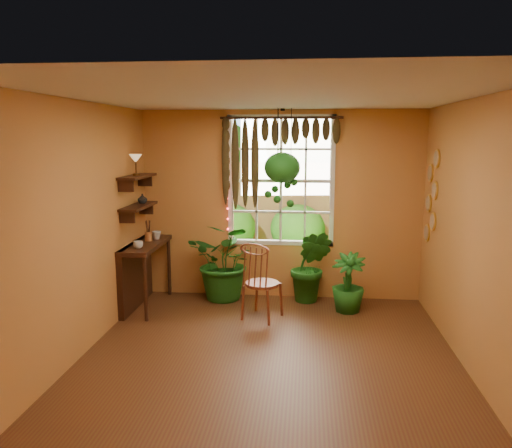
{
  "coord_description": "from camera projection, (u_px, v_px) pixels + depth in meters",
  "views": [
    {
      "loc": [
        0.37,
        -4.84,
        2.32
      ],
      "look_at": [
        -0.24,
        1.15,
        1.27
      ],
      "focal_mm": 35.0,
      "sensor_mm": 36.0,
      "label": 1
    }
  ],
  "objects": [
    {
      "name": "counter_ledge",
      "position": [
        139.0,
        267.0,
        6.84
      ],
      "size": [
        0.4,
        1.2,
        0.9
      ],
      "color": "#35170E",
      "rests_on": "floor"
    },
    {
      "name": "potted_plant_right",
      "position": [
        348.0,
        283.0,
        6.66
      ],
      "size": [
        0.55,
        0.55,
        0.79
      ],
      "primitive_type": "imported",
      "rotation": [
        0.0,
        0.0,
        -0.27
      ],
      "color": "#164F15",
      "rests_on": "floor"
    },
    {
      "name": "shelf_lower",
      "position": [
        139.0,
        206.0,
        6.7
      ],
      "size": [
        0.25,
        0.9,
        0.04
      ],
      "primitive_type": "cube",
      "color": "#35170E",
      "rests_on": "wall_left"
    },
    {
      "name": "cup_a",
      "position": [
        138.0,
        245.0,
        6.42
      ],
      "size": [
        0.14,
        0.14,
        0.1
      ],
      "primitive_type": "imported",
      "rotation": [
        0.0,
        0.0,
        -0.16
      ],
      "color": "silver",
      "rests_on": "counter_ledge"
    },
    {
      "name": "floor",
      "position": [
        268.0,
        363.0,
        5.18
      ],
      "size": [
        4.5,
        4.5,
        0.0
      ],
      "primitive_type": "plane",
      "color": "#533217",
      "rests_on": "ground"
    },
    {
      "name": "windsor_chair",
      "position": [
        261.0,
        293.0,
        6.4
      ],
      "size": [
        0.57,
        0.59,
        1.17
      ],
      "rotation": [
        0.0,
        0.0,
        -0.4
      ],
      "color": "brown",
      "rests_on": "floor"
    },
    {
      "name": "brush_jar",
      "position": [
        148.0,
        231.0,
        6.88
      ],
      "size": [
        0.1,
        0.1,
        0.36
      ],
      "color": "#96572B",
      "rests_on": "counter_ledge"
    },
    {
      "name": "ceiling",
      "position": [
        269.0,
        96.0,
        4.72
      ],
      "size": [
        4.5,
        4.5,
        0.0
      ],
      "primitive_type": "plane",
      "rotation": [
        3.14,
        0.0,
        0.0
      ],
      "color": "silver",
      "rests_on": "wall_back"
    },
    {
      "name": "wall_right",
      "position": [
        478.0,
        240.0,
        4.75
      ],
      "size": [
        0.0,
        4.5,
        4.5
      ],
      "primitive_type": "plane",
      "rotation": [
        1.57,
        0.0,
        -1.57
      ],
      "color": "#BC7A40",
      "rests_on": "floor"
    },
    {
      "name": "potted_plant_mid",
      "position": [
        311.0,
        266.0,
        7.03
      ],
      "size": [
        0.66,
        0.58,
        1.04
      ],
      "primitive_type": "imported",
      "rotation": [
        0.0,
        0.0,
        -0.23
      ],
      "color": "#164F15",
      "rests_on": "floor"
    },
    {
      "name": "valance_vine",
      "position": [
        275.0,
        140.0,
        6.91
      ],
      "size": [
        1.7,
        0.12,
        1.1
      ],
      "color": "#35170E",
      "rests_on": "window"
    },
    {
      "name": "tiffany_lamp",
      "position": [
        136.0,
        160.0,
        6.5
      ],
      "size": [
        0.17,
        0.17,
        0.28
      ],
      "color": "#553418",
      "rests_on": "shelf_upper"
    },
    {
      "name": "string_lights",
      "position": [
        227.0,
        177.0,
        7.1
      ],
      "size": [
        0.03,
        0.03,
        1.54
      ],
      "primitive_type": null,
      "color": "#FF2633",
      "rests_on": "window"
    },
    {
      "name": "shelf_upper",
      "position": [
        137.0,
        177.0,
        6.63
      ],
      "size": [
        0.25,
        0.9,
        0.04
      ],
      "primitive_type": "cube",
      "color": "#35170E",
      "rests_on": "wall_left"
    },
    {
      "name": "wall_left",
      "position": [
        76.0,
        232.0,
        5.15
      ],
      "size": [
        0.0,
        4.5,
        4.5
      ],
      "primitive_type": "plane",
      "rotation": [
        1.57,
        0.0,
        1.57
      ],
      "color": "#BC7A40",
      "rests_on": "floor"
    },
    {
      "name": "hanging_basket",
      "position": [
        282.0,
        170.0,
        6.84
      ],
      "size": [
        0.49,
        0.49,
        1.34
      ],
      "color": "black",
      "rests_on": "ceiling"
    },
    {
      "name": "window",
      "position": [
        281.0,
        181.0,
        7.12
      ],
      "size": [
        1.52,
        0.1,
        1.86
      ],
      "color": "white",
      "rests_on": "wall_back"
    },
    {
      "name": "shelf_vase",
      "position": [
        142.0,
        199.0,
        6.83
      ],
      "size": [
        0.15,
        0.15,
        0.14
      ],
      "primitive_type": "imported",
      "rotation": [
        0.0,
        0.0,
        0.15
      ],
      "color": "#B2AD99",
      "rests_on": "shelf_lower"
    },
    {
      "name": "potted_plant_left",
      "position": [
        227.0,
        261.0,
        7.14
      ],
      "size": [
        1.21,
        1.12,
        1.14
      ],
      "primitive_type": "imported",
      "rotation": [
        0.0,
        0.0,
        -0.26
      ],
      "color": "#164F15",
      "rests_on": "floor"
    },
    {
      "name": "cup_b",
      "position": [
        157.0,
        235.0,
        7.0
      ],
      "size": [
        0.14,
        0.14,
        0.11
      ],
      "primitive_type": "imported",
      "rotation": [
        0.0,
        0.0,
        -0.17
      ],
      "color": "beige",
      "rests_on": "counter_ledge"
    },
    {
      "name": "wall_back",
      "position": [
        281.0,
        205.0,
        7.15
      ],
      "size": [
        4.0,
        0.0,
        4.0
      ],
      "primitive_type": "plane",
      "rotation": [
        1.57,
        0.0,
        0.0
      ],
      "color": "#BC7A40",
      "rests_on": "floor"
    },
    {
      "name": "wall_plates",
      "position": [
        431.0,
        197.0,
        6.47
      ],
      "size": [
        0.04,
        0.32,
        1.1
      ],
      "primitive_type": null,
      "color": "#EFE9C4",
      "rests_on": "wall_right"
    },
    {
      "name": "backyard",
      "position": [
        301.0,
        182.0,
        11.67
      ],
      "size": [
        14.0,
        10.0,
        12.0
      ],
      "color": "#21631C",
      "rests_on": "ground"
    }
  ]
}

